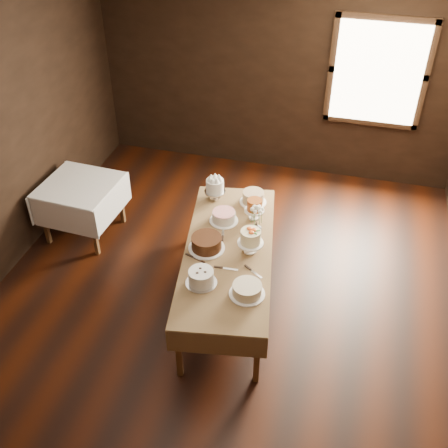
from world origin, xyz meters
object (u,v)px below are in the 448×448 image
cake_chocolate (207,243)px  cake_server_e (199,260)px  cake_lattice (224,217)px  cake_cream (247,290)px  cake_server_a (230,269)px  side_table (80,190)px  cake_server_b (256,274)px  display_table (228,253)px  cake_caramel (254,210)px  cake_server_d (254,236)px  cake_server_c (223,231)px  cake_flowers (250,242)px  cake_meringue (215,190)px  cake_swirl (201,278)px  cake_speckled (253,198)px  flower_vase (256,228)px

cake_chocolate → cake_server_e: cake_chocolate is taller
cake_lattice → cake_cream: 1.15m
cake_server_a → cake_server_e: same height
side_table → cake_lattice: (1.86, -0.23, 0.12)m
side_table → cake_server_b: bearing=-22.1°
display_table → cake_server_a: size_ratio=9.90×
cake_caramel → cake_server_d: size_ratio=1.05×
cake_caramel → cake_server_c: bearing=-129.4°
cake_flowers → cake_server_b: cake_flowers is taller
cake_server_c → cake_server_e: size_ratio=1.00×
cake_cream → cake_server_c: bearing=118.4°
cake_server_a → cake_server_c: (-0.22, 0.55, 0.00)m
side_table → cake_server_b: side_table is taller
cake_lattice → cake_server_a: bearing=-70.2°
cake_lattice → cake_server_c: bearing=-77.5°
cake_server_d → cake_chocolate: bearing=158.3°
cake_server_d → cake_server_e: (-0.45, -0.51, 0.00)m
display_table → cake_caramel: cake_caramel is taller
cake_cream → cake_server_b: 0.29m
cake_server_a → cake_server_c: size_ratio=1.00×
cake_meringue → cake_swirl: bearing=-79.5°
cake_swirl → cake_caramel: bearing=77.2°
cake_chocolate → cake_cream: cake_chocolate is taller
display_table → cake_chocolate: bearing=-169.4°
cake_caramel → cake_server_b: bearing=-76.1°
side_table → cake_server_e: size_ratio=3.79×
cake_server_a → cake_server_d: bearing=75.3°
cake_meringue → cake_server_a: size_ratio=1.19×
cake_server_b → display_table: bearing=174.9°
cake_speckled → cake_server_b: bearing=-75.8°
cake_chocolate → cake_speckled: bearing=73.1°
cake_lattice → cake_server_e: (-0.07, -0.69, -0.05)m
flower_vase → side_table: bearing=171.6°
cake_chocolate → flower_vase: size_ratio=3.46×
cake_swirl → cake_cream: cake_swirl is taller
cake_flowers → cake_swirl: cake_flowers is taller
cake_swirl → display_table: bearing=77.5°
cake_server_c → cake_swirl: bearing=167.4°
flower_vase → cake_lattice: bearing=164.8°
cake_server_a → cake_server_b: bearing=-4.8°
cake_cream → cake_server_e: cake_cream is taller
cake_server_b → flower_vase: size_ratio=1.90×
side_table → cake_meringue: (1.65, 0.17, 0.18)m
display_table → cake_server_e: (-0.24, -0.24, 0.05)m
cake_server_c → flower_vase: (0.34, 0.08, 0.06)m
cake_lattice → cake_server_c: (0.04, -0.18, -0.05)m
cake_caramel → cake_server_a: size_ratio=1.05×
display_table → cake_server_b: cake_server_b is taller
cake_flowers → cake_cream: 0.62m
cake_meringue → cake_server_a: (0.48, -1.13, -0.11)m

